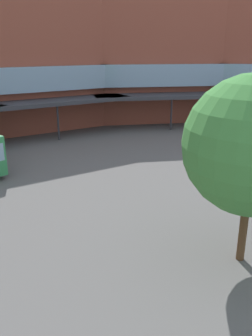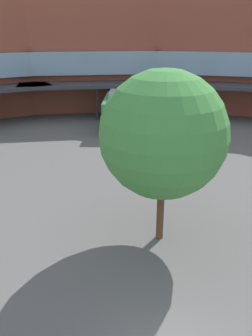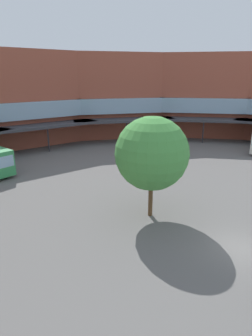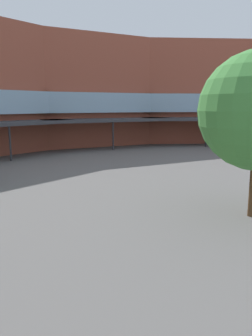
# 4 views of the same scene
# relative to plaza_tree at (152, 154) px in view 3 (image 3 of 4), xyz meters

# --- Properties ---
(ground_plane) EXTENTS (128.87, 128.87, 0.00)m
(ground_plane) POSITION_rel_plaza_tree_xyz_m (0.16, -7.64, -5.40)
(ground_plane) COLOR #605E5B
(station_building) EXTENTS (86.54, 47.26, 15.08)m
(station_building) POSITION_rel_plaza_tree_xyz_m (0.16, 16.65, 1.88)
(station_building) COLOR #9E4C38
(station_building) RESTS_ON ground
(plaza_tree) EXTENTS (5.91, 5.91, 8.36)m
(plaza_tree) POSITION_rel_plaza_tree_xyz_m (0.00, 0.00, 0.00)
(plaza_tree) COLOR brown
(plaza_tree) RESTS_ON ground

